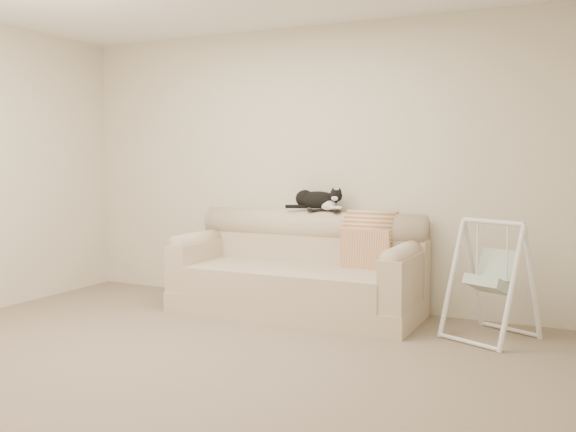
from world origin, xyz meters
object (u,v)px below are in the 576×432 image
(remote_b, at_px, (334,211))
(baby_swing, at_px, (492,279))
(sofa, at_px, (299,273))
(remote_a, at_px, (317,210))
(tuxedo_cat, at_px, (318,200))

(remote_b, height_order, baby_swing, same)
(sofa, xyz_separation_m, remote_a, (0.08, 0.23, 0.56))
(baby_swing, bearing_deg, tuxedo_cat, 166.80)
(remote_b, height_order, tuxedo_cat, tuxedo_cat)
(sofa, xyz_separation_m, baby_swing, (1.68, -0.13, 0.11))
(remote_b, xyz_separation_m, tuxedo_cat, (-0.17, 0.02, 0.09))
(baby_swing, bearing_deg, remote_b, 166.09)
(remote_a, xyz_separation_m, tuxedo_cat, (-0.01, 0.02, 0.09))
(sofa, height_order, remote_b, remote_b)
(remote_a, distance_m, remote_b, 0.17)
(sofa, relative_size, baby_swing, 2.38)
(remote_a, height_order, remote_b, remote_a)
(sofa, xyz_separation_m, tuxedo_cat, (0.07, 0.25, 0.65))
(sofa, distance_m, remote_a, 0.61)
(sofa, height_order, tuxedo_cat, tuxedo_cat)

